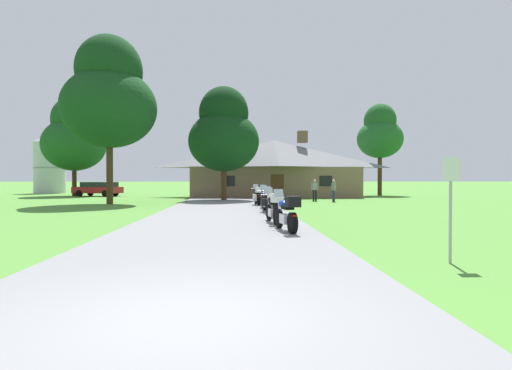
# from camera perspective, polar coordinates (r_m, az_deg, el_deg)

# --- Properties ---
(ground_plane) EXTENTS (500.00, 500.00, 0.00)m
(ground_plane) POSITION_cam_1_polar(r_m,az_deg,el_deg) (24.90, -4.23, -3.08)
(ground_plane) COLOR #4C8433
(asphalt_driveway) EXTENTS (6.40, 80.00, 0.06)m
(asphalt_driveway) POSITION_cam_1_polar(r_m,az_deg,el_deg) (22.90, -4.36, -3.34)
(asphalt_driveway) COLOR slate
(asphalt_driveway) RESTS_ON ground
(motorcycle_blue_nearest_to_camera) EXTENTS (0.81, 2.07, 1.30)m
(motorcycle_blue_nearest_to_camera) POSITION_cam_1_polar(r_m,az_deg,el_deg) (13.01, 4.26, -3.92)
(motorcycle_blue_nearest_to_camera) COLOR black
(motorcycle_blue_nearest_to_camera) RESTS_ON asphalt_driveway
(motorcycle_black_second_in_row) EXTENTS (0.71, 2.08, 1.30)m
(motorcycle_black_second_in_row) POSITION_cam_1_polar(r_m,az_deg,el_deg) (15.47, 2.41, -3.16)
(motorcycle_black_second_in_row) COLOR black
(motorcycle_black_second_in_row) RESTS_ON asphalt_driveway
(motorcycle_white_third_in_row) EXTENTS (0.79, 2.07, 1.30)m
(motorcycle_white_third_in_row) POSITION_cam_1_polar(r_m,az_deg,el_deg) (18.42, 2.32, -2.52)
(motorcycle_white_third_in_row) COLOR black
(motorcycle_white_third_in_row) RESTS_ON asphalt_driveway
(motorcycle_blue_fourth_in_row) EXTENTS (0.81, 2.08, 1.30)m
(motorcycle_blue_fourth_in_row) POSITION_cam_1_polar(r_m,az_deg,el_deg) (20.81, 1.54, -2.17)
(motorcycle_blue_fourth_in_row) COLOR black
(motorcycle_blue_fourth_in_row) RESTS_ON asphalt_driveway
(motorcycle_white_fifth_in_row) EXTENTS (0.66, 2.08, 1.30)m
(motorcycle_white_fifth_in_row) POSITION_cam_1_polar(r_m,az_deg,el_deg) (23.74, 1.11, -1.77)
(motorcycle_white_fifth_in_row) COLOR black
(motorcycle_white_fifth_in_row) RESTS_ON asphalt_driveway
(motorcycle_blue_farthest_in_row) EXTENTS (0.81, 2.08, 1.30)m
(motorcycle_blue_farthest_in_row) POSITION_cam_1_polar(r_m,az_deg,el_deg) (26.22, 0.25, -1.55)
(motorcycle_blue_farthest_in_row) COLOR black
(motorcycle_blue_farthest_in_row) RESTS_ON asphalt_driveway
(stone_lodge) EXTENTS (16.08, 7.22, 6.26)m
(stone_lodge) POSITION_cam_1_polar(r_m,az_deg,el_deg) (39.51, 2.47, 2.38)
(stone_lodge) COLOR brown
(stone_lodge) RESTS_ON ground
(bystander_gray_shirt_near_lodge) EXTENTS (0.26, 0.55, 1.67)m
(bystander_gray_shirt_near_lodge) POSITION_cam_1_polar(r_m,az_deg,el_deg) (31.26, 10.61, -0.59)
(bystander_gray_shirt_near_lodge) COLOR navy
(bystander_gray_shirt_near_lodge) RESTS_ON ground
(bystander_gray_shirt_beside_signpost) EXTENTS (0.55, 0.26, 1.67)m
(bystander_gray_shirt_beside_signpost) POSITION_cam_1_polar(r_m,az_deg,el_deg) (31.94, 8.06, -0.55)
(bystander_gray_shirt_beside_signpost) COLOR black
(bystander_gray_shirt_beside_signpost) RESTS_ON ground
(metal_signpost_roadside) EXTENTS (0.36, 0.06, 2.14)m
(metal_signpost_roadside) POSITION_cam_1_polar(r_m,az_deg,el_deg) (9.19, 25.17, -1.39)
(metal_signpost_roadside) COLOR #9EA0A5
(metal_signpost_roadside) RESTS_ON ground
(tree_left_near) EXTENTS (6.33, 6.33, 11.42)m
(tree_left_near) POSITION_cam_1_polar(r_m,az_deg,el_deg) (30.37, -19.49, 11.34)
(tree_left_near) COLOR #422D19
(tree_left_near) RESTS_ON ground
(tree_by_lodge_front) EXTENTS (5.53, 5.53, 8.93)m
(tree_by_lodge_front) POSITION_cam_1_polar(r_m,az_deg,el_deg) (32.79, -4.45, 7.13)
(tree_by_lodge_front) COLOR #422D19
(tree_by_lodge_front) RESTS_ON ground
(tree_right_of_lodge) EXTENTS (4.68, 4.68, 9.48)m
(tree_right_of_lodge) POSITION_cam_1_polar(r_m,az_deg,el_deg) (45.09, 16.65, 6.77)
(tree_right_of_lodge) COLOR #422D19
(tree_right_of_lodge) RESTS_ON ground
(tree_left_far) EXTENTS (6.15, 6.15, 9.89)m
(tree_left_far) POSITION_cam_1_polar(r_m,az_deg,el_deg) (45.34, -23.70, 6.03)
(tree_left_far) COLOR #422D19
(tree_left_far) RESTS_ON ground
(metal_silo_distant) EXTENTS (3.62, 3.62, 6.91)m
(metal_silo_distant) POSITION_cam_1_polar(r_m,az_deg,el_deg) (55.08, -26.46, 2.58)
(metal_silo_distant) COLOR #B2B7BC
(metal_silo_distant) RESTS_ON ground
(parked_red_suv_far_left) EXTENTS (4.94, 3.10, 1.40)m
(parked_red_suv_far_left) POSITION_cam_1_polar(r_m,az_deg,el_deg) (43.48, -20.85, -0.44)
(parked_red_suv_far_left) COLOR maroon
(parked_red_suv_far_left) RESTS_ON ground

